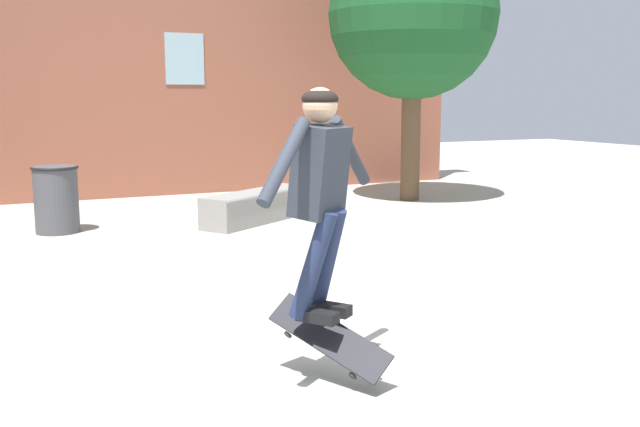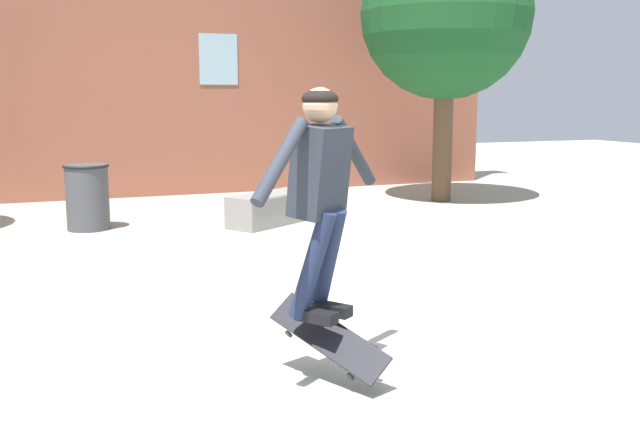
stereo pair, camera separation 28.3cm
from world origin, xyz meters
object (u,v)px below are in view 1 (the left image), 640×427
(skate_ledge, at_px, (258,206))
(skateboard_flipping, at_px, (330,337))
(skater, at_px, (320,183))
(trash_bin, at_px, (56,198))
(tree_right, at_px, (413,15))

(skate_ledge, relative_size, skateboard_flipping, 2.74)
(skate_ledge, height_order, skater, skater)
(trash_bin, height_order, skateboard_flipping, trash_bin)
(skateboard_flipping, bearing_deg, tree_right, 112.16)
(tree_right, bearing_deg, trash_bin, -174.09)
(tree_right, height_order, skate_ledge, tree_right)
(tree_right, distance_m, skateboard_flipping, 8.60)
(skate_ledge, relative_size, trash_bin, 2.22)
(skate_ledge, xyz_separation_m, skater, (-1.64, -5.61, 1.03))
(trash_bin, bearing_deg, skater, -80.20)
(skate_ledge, xyz_separation_m, skateboard_flipping, (-1.60, -5.66, 0.07))
(trash_bin, height_order, skater, skater)
(tree_right, relative_size, skater, 3.22)
(tree_right, relative_size, skate_ledge, 2.34)
(trash_bin, distance_m, skater, 6.09)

